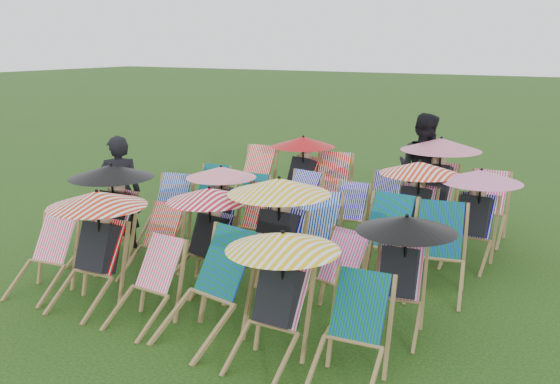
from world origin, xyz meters
The scene contains 33 objects.
ground centered at (0.00, 0.00, 0.00)m, with size 100.00×100.00×0.00m, color black.
deckchair_0 centered at (-1.92, -2.20, 0.43)m, with size 0.68×0.87×0.87m.
deckchair_1 centered at (-1.16, -2.15, 0.67)m, with size 1.08×1.13×1.28m.
deckchair_2 centered at (-0.34, -2.23, 0.42)m, with size 0.60×0.81×0.85m.
deckchair_3 centered at (0.40, -2.19, 0.52)m, with size 0.84×1.05×1.03m.
deckchair_4 centered at (1.22, -2.26, 0.64)m, with size 1.02×1.06×1.21m.
deckchair_5 centered at (1.96, -2.25, 0.44)m, with size 0.65×0.86×0.89m.
deckchair_6 centered at (-2.02, -1.08, 0.69)m, with size 1.10×1.14×1.30m.
deckchair_7 centered at (-1.18, -1.16, 0.43)m, with size 0.58×0.80×0.85m.
deckchair_8 centered at (-0.45, -1.09, 0.63)m, with size 1.00×1.07×1.19m.
deckchair_9 centered at (0.42, -0.98, 0.73)m, with size 1.16×1.21×1.37m.
deckchair_10 centered at (1.24, -1.13, 0.44)m, with size 0.73×0.90×0.87m.
deckchair_11 centered at (1.97, -1.09, 0.62)m, with size 1.00×1.08×1.18m.
deckchair_12 centered at (-2.01, 0.07, 0.46)m, with size 0.75×0.94×0.92m.
deckchair_13 centered at (-1.13, 0.13, 0.61)m, with size 0.98×1.03×1.16m.
deckchair_14 centered at (-0.47, 0.05, 0.47)m, with size 0.65×0.89×0.95m.
deckchair_15 centered at (0.46, -0.03, 0.48)m, with size 0.79×0.98×0.96m.
deckchair_16 centered at (1.31, 0.07, 0.51)m, with size 0.74×0.98×1.01m.
deckchair_17 centered at (2.02, 0.05, 0.50)m, with size 0.83×1.03×1.00m.
deckchair_18 centered at (-2.08, 1.15, 0.44)m, with size 0.65×0.85×0.87m.
deckchair_19 centered at (-1.28, 1.13, 0.41)m, with size 0.60×0.79×0.81m.
deckchair_20 centered at (-0.50, 1.16, 0.47)m, with size 0.76×0.95×0.93m.
deckchair_21 centered at (0.35, 1.26, 0.41)m, with size 0.62×0.81×0.83m.
deckchair_22 centered at (1.31, 1.29, 0.67)m, with size 1.07×1.12×1.27m.
deckchair_23 centered at (2.13, 1.28, 0.66)m, with size 1.05×1.09×1.24m.
deckchair_24 centered at (-2.00, 2.38, 0.51)m, with size 0.72×0.97×1.02m.
deckchair_25 centered at (-1.09, 2.43, 0.68)m, with size 1.08×1.16×1.28m.
deckchair_26 centered at (-0.48, 2.40, 0.51)m, with size 0.84×1.05×1.02m.
deckchair_27 centered at (0.50, 2.31, 0.41)m, with size 0.63×0.81×0.83m.
deckchair_28 centered at (1.25, 2.46, 0.76)m, with size 1.21×1.26×1.43m.
deckchair_29 centered at (2.03, 2.41, 0.48)m, with size 0.67×0.92×0.97m.
person_left centered at (-2.30, -0.53, 0.80)m, with size 0.58×0.38×1.60m, color black.
person_rear centered at (0.94, 2.88, 0.88)m, with size 0.86×0.67×1.76m, color black.
Camera 1 is at (3.86, -6.70, 2.84)m, focal length 40.00 mm.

